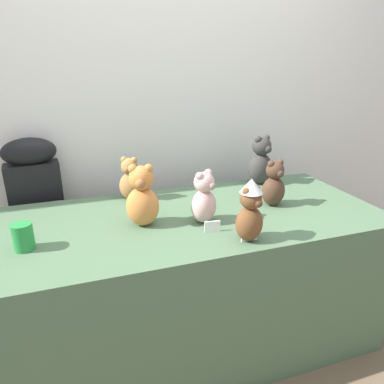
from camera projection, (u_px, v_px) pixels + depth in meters
ground_plane at (208, 372)px, 1.73m from camera, size 10.00×10.00×0.00m
wall_back at (157, 87)px, 2.09m from camera, size 7.00×0.08×2.60m
display_table at (192, 280)px, 1.82m from camera, size 1.86×0.82×0.74m
instrument_case at (42, 228)px, 2.02m from camera, size 0.29×0.15×1.07m
teddy_bear_blush at (204, 199)px, 1.59m from camera, size 0.16×0.16×0.25m
teddy_bear_ginger at (142, 198)px, 1.55m from camera, size 0.17×0.16×0.29m
teddy_bear_chestnut at (250, 211)px, 1.41m from camera, size 0.15×0.14×0.27m
teddy_bear_caramel at (130, 180)px, 1.85m from camera, size 0.15×0.15×0.24m
teddy_bear_cocoa at (274, 185)px, 1.78m from camera, size 0.14×0.12×0.24m
teddy_bear_charcoal at (261, 162)px, 2.09m from camera, size 0.18×0.17×0.30m
party_cup_green at (23, 237)px, 1.37m from camera, size 0.08×0.08×0.11m
name_card_front_left at (212, 226)px, 1.52m from camera, size 0.07×0.02×0.05m
name_card_front_middle at (249, 235)px, 1.44m from camera, size 0.07×0.01×0.05m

